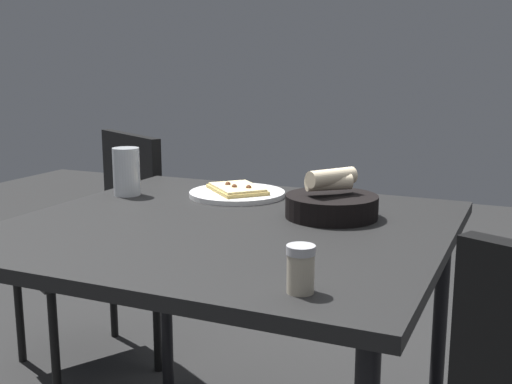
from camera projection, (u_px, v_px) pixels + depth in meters
The scene contains 6 objects.
dining_table at pixel (228, 249), 1.54m from camera, with size 1.02×0.97×0.75m.
pizza_plate at pixel (237, 192), 1.83m from camera, with size 0.28×0.28×0.04m.
bread_basket at pixel (331, 203), 1.57m from camera, with size 0.23×0.23×0.12m.
beer_glass at pixel (127, 175), 1.84m from camera, with size 0.08×0.08×0.14m.
pepper_shaker at pixel (301, 272), 1.06m from camera, with size 0.05×0.05×0.08m.
chair_far at pixel (104, 236), 2.36m from camera, with size 0.60×0.60×0.86m.
Camera 1 is at (-0.66, 1.33, 1.12)m, focal length 44.75 mm.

